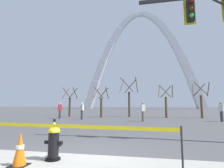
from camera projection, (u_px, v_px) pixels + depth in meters
The scene contains 14 objects.
ground_plane at pixel (82, 157), 4.52m from camera, with size 240.00×240.00×0.00m, color #474749.
fire_hydrant at pixel (54, 141), 4.34m from camera, with size 0.46×0.48×0.99m.
caution_tape_barrier at pixel (58, 135), 4.16m from camera, with size 5.55×0.38×0.92m.
traffic_cone_by_hydrant at pixel (20, 150), 3.89m from camera, with size 0.36×0.36×0.73m.
monument_arch at pixel (141, 65), 67.89m from camera, with size 45.23×2.91×38.63m.
tree_far_left at pixel (70, 104), 20.79m from camera, with size 1.59×1.60×3.41m.
tree_left_mid at pixel (101, 104), 19.34m from camera, with size 1.55×1.56×3.33m.
tree_center_left at pixel (129, 99), 20.51m from camera, with size 2.08×2.09×4.53m.
tree_center_right at pixel (166, 103), 18.90m from camera, with size 1.62×1.63×3.48m.
tree_right_mid at pixel (201, 102), 18.28m from camera, with size 1.71×1.72×3.70m.
pedestrian_walking_left at pixel (143, 111), 14.53m from camera, with size 0.39×0.35×1.59m.
pedestrian_standing_center at pixel (221, 112), 14.31m from camera, with size 0.39×0.36×1.59m.
pedestrian_walking_right at pixel (60, 110), 17.59m from camera, with size 0.38×0.38×1.59m.
pedestrian_near_trees at pixel (82, 111), 16.63m from camera, with size 0.39×0.33×1.59m.
Camera 1 is at (1.65, -4.48, 1.34)m, focal length 28.18 mm.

